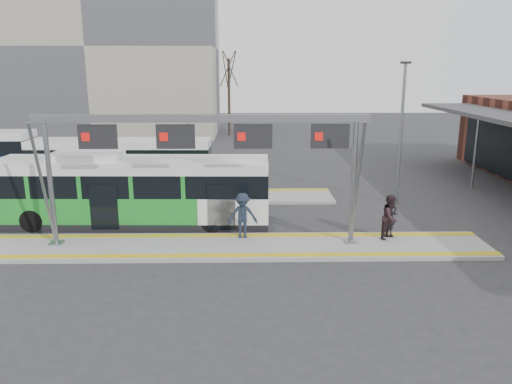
% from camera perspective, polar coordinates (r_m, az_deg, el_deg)
% --- Properties ---
extents(ground, '(120.00, 120.00, 0.00)m').
position_cam_1_polar(ground, '(20.31, -4.57, -6.46)').
color(ground, '#2D2D30').
rests_on(ground, ground).
extents(platform_main, '(22.00, 3.00, 0.15)m').
position_cam_1_polar(platform_main, '(20.28, -4.58, -6.26)').
color(platform_main, gray).
rests_on(platform_main, ground).
extents(platform_second, '(20.00, 3.00, 0.15)m').
position_cam_1_polar(platform_second, '(28.37, -11.70, -0.54)').
color(platform_second, gray).
rests_on(platform_second, ground).
extents(tactile_main, '(22.00, 2.65, 0.02)m').
position_cam_1_polar(tactile_main, '(20.25, -4.58, -6.03)').
color(tactile_main, gold).
rests_on(tactile_main, platform_main).
extents(tactile_second, '(20.00, 0.35, 0.02)m').
position_cam_1_polar(tactile_second, '(29.45, -11.31, 0.19)').
color(tactile_second, gold).
rests_on(tactile_second, platform_second).
extents(gantry, '(13.00, 1.68, 5.20)m').
position_cam_1_polar(gantry, '(19.50, -5.80, 5.73)').
color(gantry, slate).
rests_on(gantry, platform_main).
extents(apartment_block, '(24.50, 12.50, 18.40)m').
position_cam_1_polar(apartment_block, '(57.09, -17.21, 15.66)').
color(apartment_block, '#9F9785').
rests_on(apartment_block, ground).
extents(hero_bus, '(12.35, 2.90, 3.38)m').
position_cam_1_polar(hero_bus, '(23.57, -13.85, 0.03)').
color(hero_bus, black).
rests_on(hero_bus, ground).
extents(bg_bus_green, '(11.12, 2.56, 2.77)m').
position_cam_1_polar(bg_bus_green, '(32.14, -15.16, 3.34)').
color(bg_bus_green, black).
rests_on(bg_bus_green, ground).
extents(passenger_a, '(0.74, 0.59, 1.77)m').
position_cam_1_polar(passenger_a, '(21.67, 15.00, -2.69)').
color(passenger_a, black).
rests_on(passenger_a, platform_main).
extents(passenger_b, '(1.14, 1.14, 1.86)m').
position_cam_1_polar(passenger_b, '(21.41, 15.15, -2.77)').
color(passenger_b, black).
rests_on(passenger_b, platform_main).
extents(passenger_c, '(1.29, 0.81, 1.92)m').
position_cam_1_polar(passenger_c, '(20.77, -1.55, -2.71)').
color(passenger_c, '#1B2331').
rests_on(passenger_c, platform_main).
extents(tree_left, '(1.40, 1.40, 8.57)m').
position_cam_1_polar(tree_left, '(52.30, -9.40, 13.30)').
color(tree_left, '#382B21').
rests_on(tree_left, ground).
extents(tree_mid, '(1.40, 1.40, 8.98)m').
position_cam_1_polar(tree_mid, '(53.07, -3.14, 13.81)').
color(tree_mid, '#382B21').
rests_on(tree_mid, ground).
extents(lamp_east, '(0.50, 0.25, 7.38)m').
position_cam_1_polar(lamp_east, '(27.12, 16.25, 6.82)').
color(lamp_east, slate).
rests_on(lamp_east, ground).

